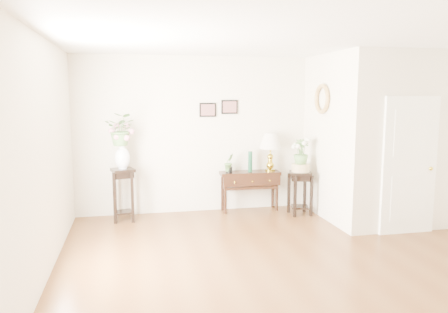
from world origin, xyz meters
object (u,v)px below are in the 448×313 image
object	(u,v)px
console_table	(250,191)
plant_stand_a	(124,195)
table_lamp	(270,152)
plant_stand_b	(300,193)

from	to	relation	value
console_table	plant_stand_a	distance (m)	2.27
console_table	plant_stand_a	size ratio (longest dim) A/B	1.22
plant_stand_a	table_lamp	bearing A→B (deg)	4.14
console_table	plant_stand_b	world-z (taller)	plant_stand_b
table_lamp	plant_stand_b	distance (m)	0.92
console_table	table_lamp	xyz separation A→B (m)	(0.39, 0.00, 0.71)
console_table	plant_stand_b	bearing A→B (deg)	-26.68
console_table	table_lamp	bearing A→B (deg)	2.38
console_table	plant_stand_a	bearing A→B (deg)	-172.77
plant_stand_b	table_lamp	bearing A→B (deg)	132.93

